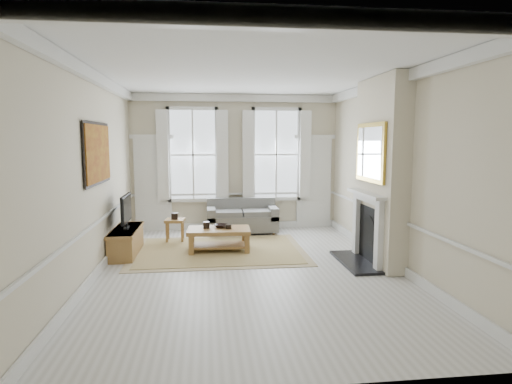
{
  "coord_description": "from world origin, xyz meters",
  "views": [
    {
      "loc": [
        -0.74,
        -7.24,
        2.29
      ],
      "look_at": [
        0.24,
        1.09,
        1.25
      ],
      "focal_mm": 30.0,
      "sensor_mm": 36.0,
      "label": 1
    }
  ],
  "objects": [
    {
      "name": "floor",
      "position": [
        0.0,
        0.0,
        0.0
      ],
      "size": [
        7.2,
        7.2,
        0.0
      ],
      "primitive_type": "plane",
      "color": "#B7B5AD",
      "rests_on": "ground"
    },
    {
      "name": "ceiling",
      "position": [
        0.0,
        0.0,
        3.4
      ],
      "size": [
        7.2,
        7.2,
        0.0
      ],
      "primitive_type": "plane",
      "rotation": [
        3.14,
        0.0,
        0.0
      ],
      "color": "white",
      "rests_on": "back_wall"
    },
    {
      "name": "back_wall",
      "position": [
        0.0,
        3.6,
        1.7
      ],
      "size": [
        5.2,
        0.0,
        5.2
      ],
      "primitive_type": "plane",
      "rotation": [
        1.57,
        0.0,
        0.0
      ],
      "color": "beige",
      "rests_on": "floor"
    },
    {
      "name": "left_wall",
      "position": [
        -2.6,
        0.0,
        1.7
      ],
      "size": [
        0.0,
        7.2,
        7.2
      ],
      "primitive_type": "plane",
      "rotation": [
        1.57,
        0.0,
        1.57
      ],
      "color": "beige",
      "rests_on": "floor"
    },
    {
      "name": "right_wall",
      "position": [
        2.6,
        0.0,
        1.7
      ],
      "size": [
        0.0,
        7.2,
        7.2
      ],
      "primitive_type": "plane",
      "rotation": [
        1.57,
        0.0,
        -1.57
      ],
      "color": "beige",
      "rests_on": "floor"
    },
    {
      "name": "window_left",
      "position": [
        -1.05,
        3.55,
        1.9
      ],
      "size": [
        1.26,
        0.2,
        2.2
      ],
      "primitive_type": null,
      "color": "#B2BCC6",
      "rests_on": "back_wall"
    },
    {
      "name": "window_right",
      "position": [
        1.05,
        3.55,
        1.9
      ],
      "size": [
        1.26,
        0.2,
        2.2
      ],
      "primitive_type": null,
      "color": "#B2BCC6",
      "rests_on": "back_wall"
    },
    {
      "name": "door_left",
      "position": [
        -2.05,
        3.56,
        1.15
      ],
      "size": [
        0.9,
        0.08,
        2.3
      ],
      "primitive_type": "cube",
      "color": "silver",
      "rests_on": "floor"
    },
    {
      "name": "door_right",
      "position": [
        2.05,
        3.56,
        1.15
      ],
      "size": [
        0.9,
        0.08,
        2.3
      ],
      "primitive_type": "cube",
      "color": "silver",
      "rests_on": "floor"
    },
    {
      "name": "painting",
      "position": [
        -2.56,
        0.3,
        2.05
      ],
      "size": [
        0.05,
        1.66,
        1.06
      ],
      "primitive_type": "cube",
      "color": "#A77B1C",
      "rests_on": "left_wall"
    },
    {
      "name": "chimney_breast",
      "position": [
        2.43,
        0.2,
        1.7
      ],
      "size": [
        0.35,
        1.7,
        3.38
      ],
      "primitive_type": "cube",
      "color": "beige",
      "rests_on": "floor"
    },
    {
      "name": "hearth",
      "position": [
        2.0,
        0.2,
        0.03
      ],
      "size": [
        0.55,
        1.5,
        0.05
      ],
      "primitive_type": "cube",
      "color": "black",
      "rests_on": "floor"
    },
    {
      "name": "fireplace",
      "position": [
        2.2,
        0.2,
        0.73
      ],
      "size": [
        0.21,
        1.45,
        1.33
      ],
      "color": "silver",
      "rests_on": "floor"
    },
    {
      "name": "mirror",
      "position": [
        2.21,
        0.2,
        2.05
      ],
      "size": [
        0.06,
        1.26,
        1.06
      ],
      "primitive_type": "cube",
      "color": "gold",
      "rests_on": "chimney_breast"
    },
    {
      "name": "sofa",
      "position": [
        0.13,
        3.11,
        0.35
      ],
      "size": [
        1.71,
        0.83,
        0.83
      ],
      "color": "slate",
      "rests_on": "floor"
    },
    {
      "name": "side_table",
      "position": [
        -1.45,
        2.35,
        0.4
      ],
      "size": [
        0.45,
        0.45,
        0.51
      ],
      "rotation": [
        0.0,
        0.0,
        -0.1
      ],
      "color": "olive",
      "rests_on": "floor"
    },
    {
      "name": "rug",
      "position": [
        -0.49,
        1.36,
        0.01
      ],
      "size": [
        3.5,
        2.6,
        0.02
      ],
      "primitive_type": "cube",
      "color": "#9C8750",
      "rests_on": "floor"
    },
    {
      "name": "coffee_table",
      "position": [
        -0.49,
        1.36,
        0.39
      ],
      "size": [
        1.29,
        0.79,
        0.48
      ],
      "rotation": [
        0.0,
        0.0,
        -0.04
      ],
      "color": "olive",
      "rests_on": "rug"
    },
    {
      "name": "ceramic_pot_a",
      "position": [
        -0.74,
        1.41,
        0.54
      ],
      "size": [
        0.13,
        0.13,
        0.13
      ],
      "primitive_type": "cylinder",
      "color": "black",
      "rests_on": "coffee_table"
    },
    {
      "name": "ceramic_pot_b",
      "position": [
        -0.29,
        1.31,
        0.52
      ],
      "size": [
        0.12,
        0.12,
        0.09
      ],
      "primitive_type": "cylinder",
      "color": "black",
      "rests_on": "coffee_table"
    },
    {
      "name": "bowl",
      "position": [
        -0.44,
        1.46,
        0.51
      ],
      "size": [
        0.37,
        0.37,
        0.07
      ],
      "primitive_type": "imported",
      "rotation": [
        0.0,
        0.0,
        -0.43
      ],
      "color": "black",
      "rests_on": "coffee_table"
    },
    {
      "name": "tv_stand",
      "position": [
        -2.34,
        1.36,
        0.26
      ],
      "size": [
        0.47,
        1.45,
        0.52
      ],
      "primitive_type": "cube",
      "color": "olive",
      "rests_on": "floor"
    },
    {
      "name": "tv",
      "position": [
        -2.32,
        1.36,
        0.91
      ],
      "size": [
        0.08,
        0.9,
        0.68
      ],
      "color": "black",
      "rests_on": "tv_stand"
    }
  ]
}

